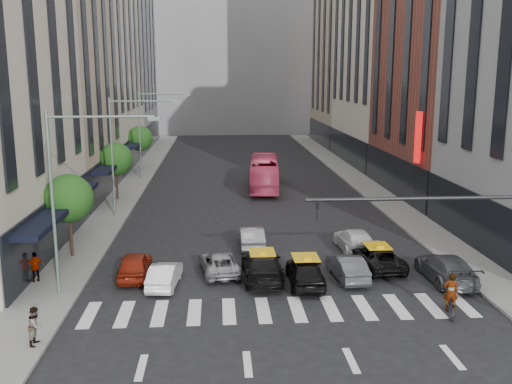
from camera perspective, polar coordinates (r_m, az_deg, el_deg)
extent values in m
plane|color=black|center=(25.92, 3.26, -12.97)|extent=(160.00, 160.00, 0.00)
cube|color=slate|center=(55.09, -12.66, 0.16)|extent=(3.00, 96.00, 0.15)
cube|color=slate|center=(56.35, 11.12, 0.48)|extent=(3.00, 96.00, 0.15)
cube|color=tan|center=(53.25, -19.57, 12.31)|extent=(8.00, 16.00, 24.00)
cube|color=beige|center=(71.13, -15.92, 17.05)|extent=(8.00, 20.00, 36.00)
cube|color=gray|center=(89.57, -13.27, 14.06)|extent=(8.00, 18.00, 30.00)
cube|color=brown|center=(54.25, 18.29, 13.42)|extent=(8.00, 18.00, 26.00)
cube|color=tan|center=(90.67, 9.12, 13.55)|extent=(8.00, 18.00, 28.00)
cube|color=gray|center=(108.65, -2.38, 15.46)|extent=(30.00, 10.00, 36.00)
cylinder|color=black|center=(35.68, -18.03, -3.65)|extent=(0.18, 0.18, 3.15)
sphere|color=#134414|center=(35.24, -18.22, -0.61)|extent=(2.88, 2.88, 2.88)
cylinder|color=black|center=(50.96, -13.75, 1.07)|extent=(0.18, 0.18, 3.15)
sphere|color=#134414|center=(50.65, -13.85, 3.23)|extent=(2.88, 2.88, 2.88)
cylinder|color=black|center=(66.58, -11.45, 3.60)|extent=(0.18, 0.18, 3.15)
sphere|color=#134414|center=(66.34, -11.52, 5.26)|extent=(2.88, 2.88, 2.88)
cylinder|color=gray|center=(29.16, -19.66, -1.19)|extent=(0.16, 0.16, 9.00)
cylinder|color=gray|center=(27.98, -15.29, 7.27)|extent=(5.00, 0.12, 0.12)
cube|color=gray|center=(27.61, -10.14, 7.23)|extent=(0.60, 0.25, 0.18)
cylinder|color=gray|center=(44.52, -14.20, 3.37)|extent=(0.16, 0.16, 9.00)
cylinder|color=gray|center=(43.76, -11.21, 8.90)|extent=(5.00, 0.12, 0.12)
cube|color=gray|center=(43.52, -7.90, 8.86)|extent=(0.60, 0.25, 0.18)
cylinder|color=gray|center=(60.22, -11.54, 5.57)|extent=(0.16, 0.16, 9.00)
cylinder|color=gray|center=(59.66, -9.29, 9.65)|extent=(5.00, 0.12, 0.12)
cube|color=gray|center=(59.48, -6.86, 9.61)|extent=(0.60, 0.25, 0.18)
cylinder|color=black|center=(24.46, 16.61, -0.62)|extent=(10.00, 0.16, 0.16)
imported|color=black|center=(23.39, 6.14, -2.00)|extent=(0.13, 0.16, 0.80)
cube|color=red|center=(46.35, 15.90, 5.28)|extent=(0.30, 0.70, 4.00)
imported|color=maroon|center=(31.76, -12.04, -7.14)|extent=(1.76, 4.15, 1.40)
imported|color=white|center=(30.22, -9.13, -8.17)|extent=(1.68, 3.87, 1.24)
imported|color=#97979C|center=(31.77, -3.68, -7.11)|extent=(2.51, 4.44, 1.17)
imported|color=black|center=(30.75, 0.61, -7.40)|extent=(2.12, 5.19, 1.51)
imported|color=black|center=(30.06, 4.95, -7.91)|extent=(1.84, 4.41, 1.49)
imported|color=#42464A|center=(31.27, 9.12, -7.40)|extent=(1.68, 4.10, 1.32)
imported|color=black|center=(33.16, 11.99, -6.40)|extent=(2.50, 4.86, 1.31)
imported|color=#42464A|center=(32.13, 18.47, -7.22)|extent=(2.10, 5.05, 1.46)
imported|color=#A1A1A6|center=(36.23, -0.46, -4.53)|extent=(1.53, 4.24, 1.39)
imported|color=silver|center=(36.10, 9.85, -4.76)|extent=(2.09, 4.85, 1.39)
imported|color=#D93F67|center=(54.61, 0.83, 1.89)|extent=(3.47, 11.14, 3.05)
imported|color=black|center=(27.88, 18.80, -10.66)|extent=(1.10, 2.01, 1.00)
imported|color=gray|center=(27.40, 19.00, -7.95)|extent=(0.74, 0.57, 1.79)
imported|color=gray|center=(25.03, -21.18, -12.36)|extent=(0.68, 0.83, 1.58)
imported|color=gray|center=(32.12, -21.18, -7.00)|extent=(1.01, 0.79, 1.60)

